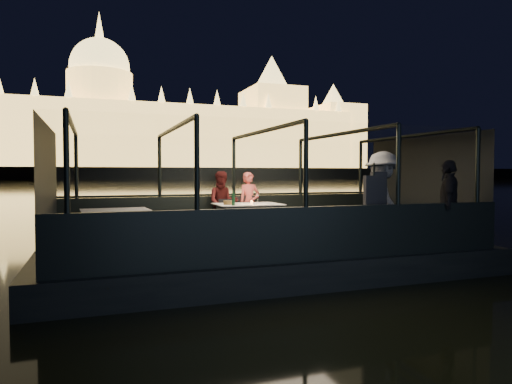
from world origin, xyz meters
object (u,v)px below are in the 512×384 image
object	(u,v)px
chair_port_right	(247,216)
passenger_stripe	(382,204)
coat_stand	(373,204)
person_man_maroon	(223,203)
wine_bottle	(233,198)
chair_port_left	(229,216)
dining_table_aft	(115,225)
person_woman_coral	(249,202)
passenger_dark	(449,204)
dining_table_central	(248,221)

from	to	relation	value
chair_port_right	passenger_stripe	xyz separation A→B (m)	(1.82, -2.75, 0.40)
coat_stand	person_man_maroon	world-z (taller)	coat_stand
wine_bottle	chair_port_left	bearing A→B (deg)	79.56
dining_table_aft	chair_port_right	world-z (taller)	chair_port_right
chair_port_right	person_woman_coral	xyz separation A→B (m)	(0.12, 0.21, 0.30)
chair_port_right	passenger_dark	distance (m)	4.41
dining_table_central	wine_bottle	world-z (taller)	wine_bottle
passenger_stripe	passenger_dark	distance (m)	1.27
dining_table_central	chair_port_right	world-z (taller)	chair_port_right
chair_port_left	passenger_dark	bearing A→B (deg)	-24.26
person_man_maroon	passenger_stripe	bearing A→B (deg)	-39.60
chair_port_left	wine_bottle	bearing A→B (deg)	-82.47
wine_bottle	passenger_stripe	bearing A→B (deg)	-37.01
passenger_stripe	wine_bottle	distance (m)	3.05
person_woman_coral	coat_stand	bearing A→B (deg)	-80.86
chair_port_left	coat_stand	size ratio (longest dim) A/B	0.51
chair_port_left	wine_bottle	xyz separation A→B (m)	(-0.16, -0.85, 0.47)
person_man_maroon	person_woman_coral	bearing A→B (deg)	11.82
chair_port_left	passenger_dark	world-z (taller)	passenger_dark
chair_port_right	dining_table_aft	bearing A→B (deg)	-157.48
dining_table_aft	chair_port_left	distance (m)	2.56
coat_stand	passenger_stripe	size ratio (longest dim) A/B	0.87
coat_stand	passenger_dark	distance (m)	1.70
person_woman_coral	passenger_dark	xyz separation A→B (m)	(2.88, -3.41, 0.10)
dining_table_central	chair_port_left	distance (m)	0.55
passenger_stripe	passenger_dark	world-z (taller)	passenger_stripe
dining_table_central	passenger_dark	world-z (taller)	passenger_dark
person_woman_coral	passenger_stripe	bearing A→B (deg)	-70.02
coat_stand	passenger_dark	bearing A→B (deg)	0.29
chair_port_left	coat_stand	xyz separation A→B (m)	(1.76, -3.15, 0.45)
chair_port_right	chair_port_left	bearing A→B (deg)	-157.34
coat_stand	person_woman_coral	distance (m)	3.62
dining_table_central	dining_table_aft	bearing A→B (deg)	177.66
person_woman_coral	person_man_maroon	size ratio (longest dim) A/B	0.99
chair_port_right	person_man_maroon	distance (m)	0.65
dining_table_aft	person_man_maroon	distance (m)	2.56
wine_bottle	dining_table_aft	bearing A→B (deg)	167.81
dining_table_aft	coat_stand	bearing A→B (deg)	-33.23
passenger_stripe	wine_bottle	xyz separation A→B (m)	(-2.44, 1.84, 0.06)
dining_table_aft	passenger_stripe	xyz separation A→B (m)	(4.82, -2.35, 0.47)
person_woman_coral	wine_bottle	size ratio (longest dim) A/B	4.52
chair_port_right	person_man_maroon	size ratio (longest dim) A/B	0.60
chair_port_left	person_man_maroon	size ratio (longest dim) A/B	0.56
coat_stand	person_woman_coral	xyz separation A→B (m)	(-1.18, 3.42, -0.15)
person_man_maroon	chair_port_right	bearing A→B (deg)	-9.22
passenger_stripe	chair_port_left	bearing A→B (deg)	50.67
person_woman_coral	person_man_maroon	bearing A→B (deg)	170.10
dining_table_aft	chair_port_left	bearing A→B (deg)	7.50
person_woman_coral	passenger_dark	distance (m)	4.47
passenger_stripe	wine_bottle	world-z (taller)	passenger_stripe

